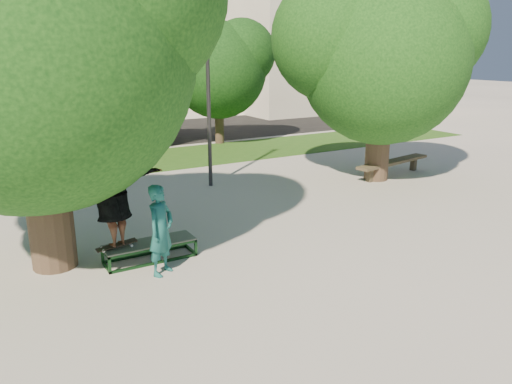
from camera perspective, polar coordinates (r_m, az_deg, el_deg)
ground at (r=10.98m, az=1.19°, el=-5.79°), size 120.00×120.00×0.00m
grass_strip at (r=19.70m, az=-10.77°, el=3.71°), size 30.00×4.00×0.02m
asphalt_strip at (r=25.60m, az=-17.83°, el=5.98°), size 40.00×8.00×0.01m
tree_left at (r=9.87m, az=-25.24°, el=16.58°), size 6.96×5.95×7.12m
tree_right at (r=16.30m, az=14.01°, el=15.54°), size 6.24×5.33×6.51m
bg_tree_mid at (r=21.23m, az=-19.25°, el=14.89°), size 5.76×4.92×6.24m
bg_tree_right at (r=22.52m, az=-4.57°, el=14.35°), size 5.04×4.31×5.43m
lamppost at (r=15.13m, az=-5.49°, el=12.36°), size 0.25×0.15×6.11m
side_building at (r=38.57m, az=7.37°, el=15.62°), size 15.00×10.00×8.00m
grind_box at (r=10.28m, az=-12.02°, el=-6.58°), size 1.80×0.60×0.38m
skater_rig at (r=9.75m, az=-16.02°, el=-1.13°), size 2.18×1.06×1.79m
bystander at (r=9.38m, az=-10.82°, el=-4.30°), size 0.75×0.70×1.73m
bench at (r=17.32m, az=15.40°, el=3.21°), size 3.42×1.07×0.52m
car_silver_a at (r=24.24m, az=-25.68°, el=6.44°), size 2.29×4.57×1.50m
car_dark at (r=24.04m, az=-18.38°, el=6.99°), size 1.48×4.20×1.38m
car_grey at (r=25.66m, az=-22.58°, el=7.02°), size 2.26×4.77×1.31m
car_silver_b at (r=25.90m, az=-12.79°, el=8.06°), size 2.79×5.27×1.46m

